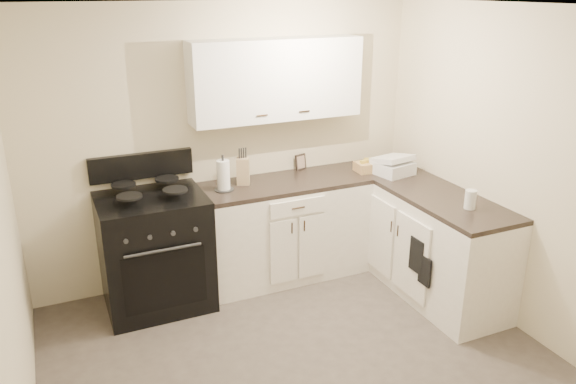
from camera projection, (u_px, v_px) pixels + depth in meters
name	position (u px, v px, depth m)	size (l,w,h in m)	color
floor	(313.00, 378.00, 3.97)	(3.60, 3.60, 0.00)	#473F38
ceiling	(321.00, 7.00, 3.10)	(3.60, 3.60, 0.00)	white
wall_back	(227.00, 146.00, 5.08)	(3.60, 3.60, 0.00)	beige
wall_right	(530.00, 178.00, 4.22)	(3.60, 3.60, 0.00)	beige
wall_left	(0.00, 271.00, 2.85)	(3.60, 3.60, 0.00)	beige
base_cabinets_back	(284.00, 231.00, 5.26)	(1.55, 0.60, 0.90)	white
base_cabinets_right	(420.00, 238.00, 5.11)	(0.60, 1.90, 0.90)	white
countertop_back	(283.00, 184.00, 5.10)	(1.55, 0.60, 0.04)	black
countertop_right	(424.00, 189.00, 4.95)	(0.60, 1.90, 0.04)	black
upper_cabinets	(276.00, 79.00, 4.91)	(1.55, 0.30, 0.70)	white
stove	(155.00, 254.00, 4.78)	(0.87, 0.75, 1.06)	black
knife_block	(243.00, 171.00, 4.99)	(0.11, 0.10, 0.24)	tan
paper_towel	(223.00, 175.00, 4.83)	(0.11, 0.11, 0.27)	white
picture_frame	(301.00, 162.00, 5.40)	(0.12, 0.02, 0.15)	black
wicker_basket	(370.00, 167.00, 5.36)	(0.27, 0.18, 0.09)	tan
countertop_grill	(393.00, 168.00, 5.28)	(0.32, 0.30, 0.12)	white
glass_jar	(470.00, 199.00, 4.45)	(0.09, 0.09, 0.15)	silver
oven_mitt_near	(425.00, 271.00, 4.57)	(0.02, 0.14, 0.25)	black
oven_mitt_far	(417.00, 255.00, 4.64)	(0.02, 0.17, 0.29)	black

